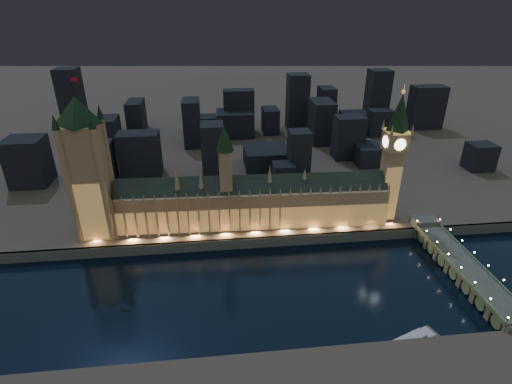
{
  "coord_description": "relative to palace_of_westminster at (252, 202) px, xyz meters",
  "views": [
    {
      "loc": [
        -23.65,
        -201.53,
        164.73
      ],
      "look_at": [
        5.0,
        55.0,
        38.0
      ],
      "focal_mm": 28.0,
      "sensor_mm": 36.0,
      "label": 1
    }
  ],
  "objects": [
    {
      "name": "ground_plane",
      "position": [
        -2.94,
        -61.74,
        -26.37
      ],
      "size": [
        2000.0,
        2000.0,
        0.0
      ],
      "primitive_type": "plane",
      "color": "black",
      "rests_on": "ground"
    },
    {
      "name": "north_bank",
      "position": [
        -2.94,
        458.26,
        -22.37
      ],
      "size": [
        2000.0,
        960.0,
        8.0
      ],
      "primitive_type": "cube",
      "color": "#41453F",
      "rests_on": "ground"
    },
    {
      "name": "embankment_wall",
      "position": [
        -2.94,
        -20.74,
        -22.37
      ],
      "size": [
        2000.0,
        2.5,
        8.0
      ],
      "primitive_type": "cube",
      "color": "#434A50",
      "rests_on": "ground"
    },
    {
      "name": "palace_of_westminster",
      "position": [
        0.0,
        0.0,
        0.0
      ],
      "size": [
        202.0,
        26.85,
        78.0
      ],
      "color": "#9E825E",
      "rests_on": "north_bank"
    },
    {
      "name": "victoria_tower",
      "position": [
        -112.94,
        0.18,
        37.08
      ],
      "size": [
        31.68,
        31.68,
        112.14
      ],
      "color": "#9E825E",
      "rests_on": "north_bank"
    },
    {
      "name": "elizabeth_tower",
      "position": [
        105.06,
        0.18,
        38.86
      ],
      "size": [
        18.0,
        18.0,
        102.9
      ],
      "color": "#9E825E",
      "rests_on": "north_bank"
    },
    {
      "name": "westminster_bridge",
      "position": [
        130.09,
        -65.19,
        -20.38
      ],
      "size": [
        18.9,
        113.0,
        15.9
      ],
      "color": "#434A50",
      "rests_on": "ground"
    },
    {
      "name": "river_boat",
      "position": [
        70.09,
        -119.74,
        -24.81
      ],
      "size": [
        39.98,
        22.36,
        4.5
      ],
      "color": "#434A50",
      "rests_on": "ground"
    },
    {
      "name": "city_backdrop",
      "position": [
        26.2,
        185.17,
        4.87
      ],
      "size": [
        482.74,
        215.63,
        81.89
      ],
      "color": "black",
      "rests_on": "north_bank"
    }
  ]
}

